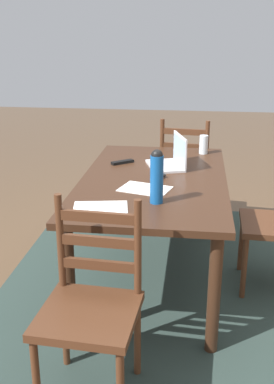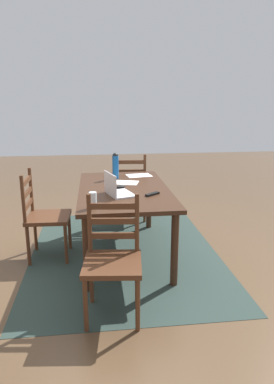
{
  "view_description": "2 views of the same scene",
  "coord_description": "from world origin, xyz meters",
  "px_view_note": "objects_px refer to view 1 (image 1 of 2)",
  "views": [
    {
      "loc": [
        2.95,
        0.26,
        1.69
      ],
      "look_at": [
        -0.07,
        -0.12,
        0.61
      ],
      "focal_mm": 44.13,
      "sensor_mm": 36.0,
      "label": 1
    },
    {
      "loc": [
        -3.6,
        0.3,
        1.68
      ],
      "look_at": [
        0.05,
        -0.15,
        0.68
      ],
      "focal_mm": 32.79,
      "sensor_mm": 36.0,
      "label": 2
    }
  ],
  "objects_px": {
    "dining_table": "(154,190)",
    "laptop": "(171,159)",
    "computer_mouse": "(159,175)",
    "chair_right_near": "(91,308)",
    "tv_remote": "(122,162)",
    "chair_left_far": "(186,171)",
    "water_bottle": "(157,176)",
    "drinking_glass": "(204,145)"
  },
  "relations": [
    {
      "from": "chair_left_far",
      "to": "drinking_glass",
      "type": "relative_size",
      "value": 6.6
    },
    {
      "from": "dining_table",
      "to": "chair_right_near",
      "type": "bearing_deg",
      "value": -9.46
    },
    {
      "from": "dining_table",
      "to": "computer_mouse",
      "type": "distance_m",
      "value": 0.11
    },
    {
      "from": "dining_table",
      "to": "tv_remote",
      "type": "relative_size",
      "value": 9.75
    },
    {
      "from": "dining_table",
      "to": "laptop",
      "type": "height_order",
      "value": "laptop"
    },
    {
      "from": "chair_right_near",
      "to": "tv_remote",
      "type": "relative_size",
      "value": 5.59
    },
    {
      "from": "chair_right_near",
      "to": "computer_mouse",
      "type": "height_order",
      "value": "chair_right_near"
    },
    {
      "from": "water_bottle",
      "to": "drinking_glass",
      "type": "distance_m",
      "value": 1.16
    },
    {
      "from": "laptop",
      "to": "tv_remote",
      "type": "height_order",
      "value": "laptop"
    },
    {
      "from": "laptop",
      "to": "water_bottle",
      "type": "relative_size",
      "value": 1.2
    },
    {
      "from": "computer_mouse",
      "to": "dining_table",
      "type": "bearing_deg",
      "value": -104.12
    },
    {
      "from": "chair_left_far",
      "to": "chair_right_near",
      "type": "relative_size",
      "value": 1.0
    },
    {
      "from": "laptop",
      "to": "tv_remote",
      "type": "relative_size",
      "value": 2.19
    },
    {
      "from": "chair_left_far",
      "to": "water_bottle",
      "type": "xyz_separation_m",
      "value": [
        1.58,
        -0.13,
        0.44
      ]
    },
    {
      "from": "water_bottle",
      "to": "drinking_glass",
      "type": "xyz_separation_m",
      "value": [
        -1.12,
        0.27,
        -0.09
      ]
    },
    {
      "from": "chair_left_far",
      "to": "laptop",
      "type": "relative_size",
      "value": 2.56
    },
    {
      "from": "drinking_glass",
      "to": "computer_mouse",
      "type": "distance_m",
      "value": 0.73
    },
    {
      "from": "chair_left_far",
      "to": "dining_table",
      "type": "bearing_deg",
      "value": -9.37
    },
    {
      "from": "laptop",
      "to": "drinking_glass",
      "type": "bearing_deg",
      "value": 150.12
    },
    {
      "from": "chair_right_near",
      "to": "dining_table",
      "type": "bearing_deg",
      "value": 170.54
    },
    {
      "from": "drinking_glass",
      "to": "computer_mouse",
      "type": "xyz_separation_m",
      "value": [
        0.66,
        -0.29,
        -0.05
      ]
    },
    {
      "from": "drinking_glass",
      "to": "tv_remote",
      "type": "distance_m",
      "value": 0.69
    },
    {
      "from": "laptop",
      "to": "water_bottle",
      "type": "distance_m",
      "value": 0.74
    },
    {
      "from": "dining_table",
      "to": "laptop",
      "type": "distance_m",
      "value": 0.32
    },
    {
      "from": "computer_mouse",
      "to": "chair_right_near",
      "type": "bearing_deg",
      "value": -24.06
    },
    {
      "from": "laptop",
      "to": "computer_mouse",
      "type": "distance_m",
      "value": 0.28
    },
    {
      "from": "water_bottle",
      "to": "drinking_glass",
      "type": "relative_size",
      "value": 2.14
    },
    {
      "from": "water_bottle",
      "to": "computer_mouse",
      "type": "relative_size",
      "value": 3.08
    },
    {
      "from": "chair_left_far",
      "to": "water_bottle",
      "type": "bearing_deg",
      "value": -4.67
    },
    {
      "from": "dining_table",
      "to": "chair_right_near",
      "type": "height_order",
      "value": "chair_right_near"
    },
    {
      "from": "dining_table",
      "to": "chair_right_near",
      "type": "xyz_separation_m",
      "value": [
        1.12,
        -0.19,
        -0.2
      ]
    },
    {
      "from": "laptop",
      "to": "dining_table",
      "type": "bearing_deg",
      "value": -19.99
    },
    {
      "from": "laptop",
      "to": "tv_remote",
      "type": "xyz_separation_m",
      "value": [
        -0.04,
        -0.36,
        -0.05
      ]
    },
    {
      "from": "dining_table",
      "to": "drinking_glass",
      "type": "height_order",
      "value": "drinking_glass"
    },
    {
      "from": "water_bottle",
      "to": "drinking_glass",
      "type": "height_order",
      "value": "water_bottle"
    },
    {
      "from": "water_bottle",
      "to": "computer_mouse",
      "type": "distance_m",
      "value": 0.48
    },
    {
      "from": "chair_left_far",
      "to": "water_bottle",
      "type": "relative_size",
      "value": 3.08
    },
    {
      "from": "drinking_glass",
      "to": "tv_remote",
      "type": "height_order",
      "value": "drinking_glass"
    },
    {
      "from": "water_bottle",
      "to": "computer_mouse",
      "type": "height_order",
      "value": "water_bottle"
    },
    {
      "from": "computer_mouse",
      "to": "tv_remote",
      "type": "height_order",
      "value": "computer_mouse"
    },
    {
      "from": "chair_left_far",
      "to": "tv_remote",
      "type": "xyz_separation_m",
      "value": [
        0.81,
        -0.44,
        0.29
      ]
    },
    {
      "from": "dining_table",
      "to": "water_bottle",
      "type": "relative_size",
      "value": 5.37
    }
  ]
}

